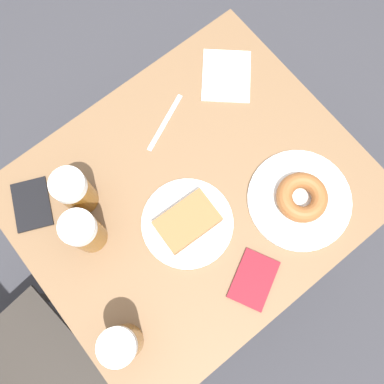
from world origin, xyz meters
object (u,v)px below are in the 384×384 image
Objects in this scene: beer_mug_left at (84,232)px; beer_mug_center at (122,344)px; plate_with_cake at (187,222)px; napkin_folded at (226,76)px; plate_with_donut at (301,199)px; beer_mug_right at (75,192)px; passport_near_edge at (254,280)px; fork at (165,123)px; passport_far_edge at (32,204)px.

beer_mug_left is 1.00× the size of beer_mug_center.
plate_with_cake is 1.13× the size of napkin_folded.
beer_mug_right is at bearing 51.09° from plate_with_donut.
beer_mug_center reaches higher than napkin_folded.
beer_mug_right reaches higher than plate_with_cake.
plate_with_cake is at bearing 63.30° from plate_with_donut.
beer_mug_right is at bearing -22.51° from beer_mug_left.
beer_mug_left is at bearing -17.14° from beer_mug_center.
passport_near_edge is at bearing -103.53° from beer_mug_center.
plate_with_cake is 0.21m from passport_near_edge.
plate_with_donut is at bearing -89.99° from beer_mug_center.
beer_mug_right reaches higher than passport_near_edge.
beer_mug_left and beer_mug_right have the same top height.
beer_mug_left is at bearing 111.24° from fork.
beer_mug_left is at bearing 59.38° from plate_with_cake.
plate_with_cake is 0.87× the size of plate_with_donut.
plate_with_cake is at bearing 10.67° from passport_near_edge.
beer_mug_right is at bearing -122.23° from passport_far_edge.
plate_with_cake is at bearing -120.62° from beer_mug_left.
plate_with_donut reaches higher than passport_near_edge.
passport_far_edge is at bearing 85.33° from fork.
plate_with_donut reaches higher than fork.
fork is at bearing -10.34° from passport_near_edge.
plate_with_donut is 1.58× the size of fork.
napkin_folded is at bearing -11.76° from plate_with_donut.
plate_with_donut is 0.53m from beer_mug_center.
passport_far_edge is at bearing 23.63° from beer_mug_left.
napkin_folded is 1.22× the size of fork.
passport_far_edge is at bearing 87.34° from napkin_folded.
plate_with_cake is 0.24m from beer_mug_left.
plate_with_cake reaches higher than napkin_folded.
plate_with_donut reaches higher than passport_far_edge.
napkin_folded is 0.60m from passport_far_edge.
beer_mug_left is 0.99× the size of passport_far_edge.
beer_mug_left is at bearing 157.49° from beer_mug_right.
passport_near_edge reaches higher than napkin_folded.
napkin_folded is 0.21m from fork.
fork is (0.24, -0.12, -0.01)m from plate_with_cake.
beer_mug_left is at bearing 36.65° from passport_near_edge.
beer_mug_left is 0.98× the size of passport_near_edge.
passport_near_edge is 1.01× the size of passport_far_edge.
napkin_folded is at bearing -92.66° from passport_far_edge.
fork is at bearing -46.95° from beer_mug_center.
passport_near_edge is (-0.41, -0.20, -0.07)m from beer_mug_right.
plate_with_donut is 1.69× the size of passport_near_edge.
napkin_folded is (0.38, -0.61, -0.07)m from beer_mug_center.
plate_with_donut is 1.74× the size of beer_mug_right.
plate_with_donut reaches higher than plate_with_cake.
beer_mug_right is (0.34, -0.11, 0.00)m from beer_mug_center.
beer_mug_right is 0.30m from fork.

